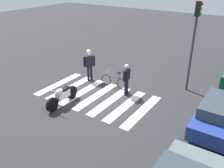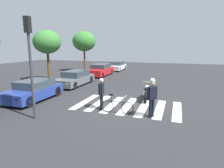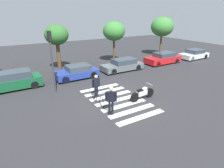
{
  "view_description": "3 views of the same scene",
  "coord_description": "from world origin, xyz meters",
  "px_view_note": "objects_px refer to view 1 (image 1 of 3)",
  "views": [
    {
      "loc": [
        8.68,
        6.83,
        5.91
      ],
      "look_at": [
        0.13,
        1.09,
        1.03
      ],
      "focal_mm": 38.26,
      "sensor_mm": 36.0,
      "label": 1
    },
    {
      "loc": [
        -10.4,
        -2.6,
        3.38
      ],
      "look_at": [
        0.75,
        1.22,
        1.06
      ],
      "focal_mm": 30.95,
      "sensor_mm": 36.0,
      "label": 2
    },
    {
      "loc": [
        -6.49,
        -10.25,
        5.86
      ],
      "look_at": [
        0.17,
        1.02,
        0.86
      ],
      "focal_mm": 30.25,
      "sensor_mm": 36.0,
      "label": 3
    }
  ],
  "objects_px": {
    "officer_by_motorcycle": "(127,77)",
    "traffic_light_pole": "(195,34)",
    "police_motorcycle": "(62,96)",
    "officer_on_foot": "(89,62)",
    "car_blue_hatchback": "(223,115)",
    "leaning_bicycle": "(114,81)"
  },
  "relations": [
    {
      "from": "police_motorcycle",
      "to": "car_blue_hatchback",
      "type": "distance_m",
      "value": 7.19
    },
    {
      "from": "car_blue_hatchback",
      "to": "leaning_bicycle",
      "type": "bearing_deg",
      "value": -96.78
    },
    {
      "from": "leaning_bicycle",
      "to": "car_blue_hatchback",
      "type": "relative_size",
      "value": 0.43
    },
    {
      "from": "officer_by_motorcycle",
      "to": "traffic_light_pole",
      "type": "relative_size",
      "value": 0.37
    },
    {
      "from": "officer_on_foot",
      "to": "traffic_light_pole",
      "type": "xyz_separation_m",
      "value": [
        -1.99,
        5.2,
        1.96
      ]
    },
    {
      "from": "officer_by_motorcycle",
      "to": "car_blue_hatchback",
      "type": "height_order",
      "value": "officer_by_motorcycle"
    },
    {
      "from": "officer_by_motorcycle",
      "to": "car_blue_hatchback",
      "type": "bearing_deg",
      "value": 86.16
    },
    {
      "from": "police_motorcycle",
      "to": "car_blue_hatchback",
      "type": "height_order",
      "value": "car_blue_hatchback"
    },
    {
      "from": "traffic_light_pole",
      "to": "leaning_bicycle",
      "type": "bearing_deg",
      "value": -60.37
    },
    {
      "from": "leaning_bicycle",
      "to": "traffic_light_pole",
      "type": "height_order",
      "value": "traffic_light_pole"
    },
    {
      "from": "leaning_bicycle",
      "to": "traffic_light_pole",
      "type": "bearing_deg",
      "value": 119.63
    },
    {
      "from": "officer_on_foot",
      "to": "traffic_light_pole",
      "type": "relative_size",
      "value": 0.41
    },
    {
      "from": "leaning_bicycle",
      "to": "car_blue_hatchback",
      "type": "bearing_deg",
      "value": 83.22
    },
    {
      "from": "leaning_bicycle",
      "to": "officer_by_motorcycle",
      "type": "bearing_deg",
      "value": 69.82
    },
    {
      "from": "officer_by_motorcycle",
      "to": "traffic_light_pole",
      "type": "xyz_separation_m",
      "value": [
        -2.34,
        2.48,
        2.11
      ]
    },
    {
      "from": "police_motorcycle",
      "to": "officer_by_motorcycle",
      "type": "relative_size",
      "value": 1.25
    },
    {
      "from": "car_blue_hatchback",
      "to": "traffic_light_pole",
      "type": "distance_m",
      "value": 4.31
    },
    {
      "from": "officer_on_foot",
      "to": "officer_by_motorcycle",
      "type": "bearing_deg",
      "value": 82.53
    },
    {
      "from": "car_blue_hatchback",
      "to": "police_motorcycle",
      "type": "bearing_deg",
      "value": -71.24
    },
    {
      "from": "police_motorcycle",
      "to": "officer_on_foot",
      "type": "distance_m",
      "value": 3.14
    },
    {
      "from": "officer_on_foot",
      "to": "officer_by_motorcycle",
      "type": "xyz_separation_m",
      "value": [
        0.36,
        2.73,
        -0.15
      ]
    },
    {
      "from": "car_blue_hatchback",
      "to": "officer_on_foot",
      "type": "bearing_deg",
      "value": -95.16
    }
  ]
}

